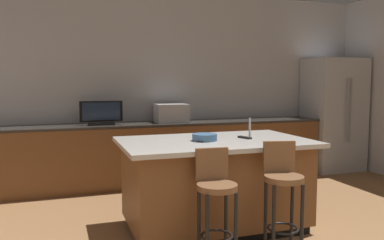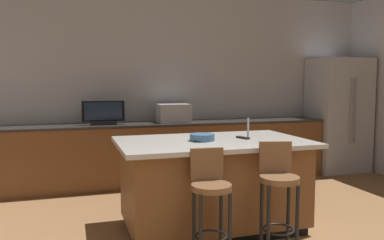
{
  "view_description": "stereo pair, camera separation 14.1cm",
  "coord_description": "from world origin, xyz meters",
  "px_view_note": "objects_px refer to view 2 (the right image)",
  "views": [
    {
      "loc": [
        -1.55,
        -1.32,
        1.53
      ],
      "look_at": [
        0.01,
        3.25,
        1.06
      ],
      "focal_mm": 36.74,
      "sensor_mm": 36.0,
      "label": 1
    },
    {
      "loc": [
        -1.42,
        -1.36,
        1.53
      ],
      "look_at": [
        0.01,
        3.25,
        1.06
      ],
      "focal_mm": 36.74,
      "sensor_mm": 36.0,
      "label": 2
    }
  ],
  "objects_px": {
    "refrigerator": "(338,115)",
    "tv_monitor": "(103,114)",
    "microwave": "(174,113)",
    "tv_remote": "(243,138)",
    "bar_stool_left": "(210,196)",
    "kitchen_island": "(212,183)",
    "bar_stool_right": "(278,189)",
    "fruit_bowl": "(202,137)",
    "cell_phone": "(198,141)"
  },
  "relations": [
    {
      "from": "bar_stool_left",
      "to": "bar_stool_right",
      "type": "xyz_separation_m",
      "value": [
        0.61,
        -0.06,
        0.03
      ]
    },
    {
      "from": "kitchen_island",
      "to": "bar_stool_right",
      "type": "xyz_separation_m",
      "value": [
        0.32,
        -0.8,
        0.13
      ]
    },
    {
      "from": "cell_phone",
      "to": "tv_monitor",
      "type": "bearing_deg",
      "value": 140.47
    },
    {
      "from": "bar_stool_right",
      "to": "fruit_bowl",
      "type": "height_order",
      "value": "fruit_bowl"
    },
    {
      "from": "microwave",
      "to": "bar_stool_right",
      "type": "relative_size",
      "value": 0.48
    },
    {
      "from": "fruit_bowl",
      "to": "bar_stool_left",
      "type": "bearing_deg",
      "value": -103.25
    },
    {
      "from": "bar_stool_right",
      "to": "tv_remote",
      "type": "xyz_separation_m",
      "value": [
        0.02,
        0.8,
        0.34
      ]
    },
    {
      "from": "microwave",
      "to": "tv_remote",
      "type": "relative_size",
      "value": 2.82
    },
    {
      "from": "tv_remote",
      "to": "cell_phone",
      "type": "bearing_deg",
      "value": 167.1
    },
    {
      "from": "bar_stool_right",
      "to": "tv_remote",
      "type": "distance_m",
      "value": 0.87
    },
    {
      "from": "bar_stool_right",
      "to": "cell_phone",
      "type": "bearing_deg",
      "value": 137.14
    },
    {
      "from": "refrigerator",
      "to": "tv_monitor",
      "type": "bearing_deg",
      "value": 179.96
    },
    {
      "from": "refrigerator",
      "to": "bar_stool_left",
      "type": "relative_size",
      "value": 2.0
    },
    {
      "from": "tv_monitor",
      "to": "fruit_bowl",
      "type": "distance_m",
      "value": 2.12
    },
    {
      "from": "microwave",
      "to": "cell_phone",
      "type": "xyz_separation_m",
      "value": [
        -0.27,
        -2.05,
        -0.12
      ]
    },
    {
      "from": "refrigerator",
      "to": "bar_stool_right",
      "type": "distance_m",
      "value": 3.85
    },
    {
      "from": "tv_monitor",
      "to": "kitchen_island",
      "type": "bearing_deg",
      "value": -63.9
    },
    {
      "from": "tv_monitor",
      "to": "fruit_bowl",
      "type": "bearing_deg",
      "value": -66.96
    },
    {
      "from": "kitchen_island",
      "to": "refrigerator",
      "type": "relative_size",
      "value": 1.0
    },
    {
      "from": "bar_stool_left",
      "to": "cell_phone",
      "type": "distance_m",
      "value": 0.78
    },
    {
      "from": "kitchen_island",
      "to": "refrigerator",
      "type": "distance_m",
      "value": 3.61
    },
    {
      "from": "kitchen_island",
      "to": "fruit_bowl",
      "type": "distance_m",
      "value": 0.51
    },
    {
      "from": "bar_stool_right",
      "to": "bar_stool_left",
      "type": "bearing_deg",
      "value": -172.37
    },
    {
      "from": "tv_monitor",
      "to": "bar_stool_right",
      "type": "distance_m",
      "value": 3.05
    },
    {
      "from": "refrigerator",
      "to": "kitchen_island",
      "type": "bearing_deg",
      "value": -147.31
    },
    {
      "from": "refrigerator",
      "to": "bar_stool_left",
      "type": "distance_m",
      "value": 4.26
    },
    {
      "from": "refrigerator",
      "to": "bar_stool_right",
      "type": "relative_size",
      "value": 1.93
    },
    {
      "from": "refrigerator",
      "to": "cell_phone",
      "type": "bearing_deg",
      "value": -148.0
    },
    {
      "from": "refrigerator",
      "to": "fruit_bowl",
      "type": "distance_m",
      "value": 3.69
    },
    {
      "from": "bar_stool_left",
      "to": "fruit_bowl",
      "type": "bearing_deg",
      "value": 80.96
    },
    {
      "from": "tv_remote",
      "to": "bar_stool_right",
      "type": "bearing_deg",
      "value": -110.9
    },
    {
      "from": "microwave",
      "to": "tv_remote",
      "type": "xyz_separation_m",
      "value": [
        0.24,
        -1.99,
        -0.12
      ]
    },
    {
      "from": "refrigerator",
      "to": "microwave",
      "type": "height_order",
      "value": "refrigerator"
    },
    {
      "from": "fruit_bowl",
      "to": "cell_phone",
      "type": "xyz_separation_m",
      "value": [
        -0.05,
        -0.04,
        -0.03
      ]
    },
    {
      "from": "kitchen_island",
      "to": "cell_phone",
      "type": "distance_m",
      "value": 0.5
    },
    {
      "from": "microwave",
      "to": "fruit_bowl",
      "type": "relative_size",
      "value": 1.89
    },
    {
      "from": "fruit_bowl",
      "to": "tv_remote",
      "type": "distance_m",
      "value": 0.46
    },
    {
      "from": "tv_remote",
      "to": "microwave",
      "type": "bearing_deg",
      "value": 77.76
    },
    {
      "from": "tv_monitor",
      "to": "bar_stool_left",
      "type": "bearing_deg",
      "value": -76.1
    },
    {
      "from": "kitchen_island",
      "to": "tv_monitor",
      "type": "relative_size",
      "value": 3.25
    },
    {
      "from": "kitchen_island",
      "to": "cell_phone",
      "type": "xyz_separation_m",
      "value": [
        -0.17,
        -0.06,
        0.46
      ]
    },
    {
      "from": "kitchen_island",
      "to": "fruit_bowl",
      "type": "relative_size",
      "value": 7.64
    },
    {
      "from": "bar_stool_left",
      "to": "kitchen_island",
      "type": "bearing_deg",
      "value": 72.79
    },
    {
      "from": "kitchen_island",
      "to": "bar_stool_left",
      "type": "xyz_separation_m",
      "value": [
        -0.29,
        -0.73,
        0.1
      ]
    },
    {
      "from": "fruit_bowl",
      "to": "cell_phone",
      "type": "height_order",
      "value": "fruit_bowl"
    },
    {
      "from": "cell_phone",
      "to": "refrigerator",
      "type": "bearing_deg",
      "value": 61.2
    },
    {
      "from": "bar_stool_right",
      "to": "kitchen_island",
      "type": "bearing_deg",
      "value": 125.35
    },
    {
      "from": "bar_stool_left",
      "to": "bar_stool_right",
      "type": "bearing_deg",
      "value": -1.71
    },
    {
      "from": "bar_stool_left",
      "to": "fruit_bowl",
      "type": "xyz_separation_m",
      "value": [
        0.17,
        0.72,
        0.39
      ]
    },
    {
      "from": "bar_stool_left",
      "to": "fruit_bowl",
      "type": "distance_m",
      "value": 0.84
    }
  ]
}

